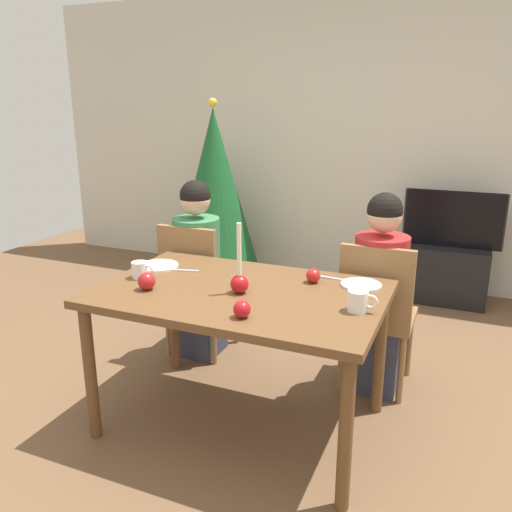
% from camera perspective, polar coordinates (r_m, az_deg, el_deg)
% --- Properties ---
extents(ground_plane, '(7.68, 7.68, 0.00)m').
position_cam_1_polar(ground_plane, '(2.92, -1.60, -17.66)').
color(ground_plane, brown).
extents(back_wall, '(6.40, 0.10, 2.60)m').
position_cam_1_polar(back_wall, '(4.91, 11.21, 12.28)').
color(back_wall, beige).
rests_on(back_wall, ground).
extents(dining_table, '(1.40, 0.90, 0.75)m').
position_cam_1_polar(dining_table, '(2.61, -1.72, -5.45)').
color(dining_table, brown).
rests_on(dining_table, ground).
extents(chair_left, '(0.40, 0.40, 0.90)m').
position_cam_1_polar(chair_left, '(3.42, -6.61, -2.84)').
color(chair_left, olive).
rests_on(chair_left, ground).
extents(chair_right, '(0.40, 0.40, 0.90)m').
position_cam_1_polar(chair_right, '(3.05, 13.06, -5.63)').
color(chair_right, olive).
rests_on(chair_right, ground).
extents(person_left_child, '(0.30, 0.30, 1.17)m').
position_cam_1_polar(person_left_child, '(3.43, -6.38, -1.76)').
color(person_left_child, '#33384C').
rests_on(person_left_child, ground).
extents(person_right_child, '(0.30, 0.30, 1.17)m').
position_cam_1_polar(person_right_child, '(3.06, 13.24, -4.42)').
color(person_right_child, '#33384C').
rests_on(person_right_child, ground).
extents(tv_stand, '(0.64, 0.40, 0.48)m').
position_cam_1_polar(tv_stand, '(4.71, 20.15, -1.80)').
color(tv_stand, black).
rests_on(tv_stand, ground).
extents(tv, '(0.79, 0.05, 0.46)m').
position_cam_1_polar(tv, '(4.59, 20.73, 3.78)').
color(tv, black).
rests_on(tv, tv_stand).
extents(christmas_tree, '(0.80, 0.80, 1.67)m').
position_cam_1_polar(christmas_tree, '(4.84, -4.53, 7.27)').
color(christmas_tree, brown).
rests_on(christmas_tree, ground).
extents(candle_centerpiece, '(0.09, 0.09, 0.35)m').
position_cam_1_polar(candle_centerpiece, '(2.51, -1.82, -2.54)').
color(candle_centerpiece, red).
rests_on(candle_centerpiece, dining_table).
extents(plate_left, '(0.23, 0.23, 0.01)m').
position_cam_1_polar(plate_left, '(2.98, -10.64, -1.06)').
color(plate_left, white).
rests_on(plate_left, dining_table).
extents(plate_right, '(0.20, 0.20, 0.01)m').
position_cam_1_polar(plate_right, '(2.68, 11.39, -3.09)').
color(plate_right, silver).
rests_on(plate_right, dining_table).
extents(mug_left, '(0.13, 0.08, 0.09)m').
position_cam_1_polar(mug_left, '(2.80, -12.51, -1.49)').
color(mug_left, white).
rests_on(mug_left, dining_table).
extents(mug_right, '(0.14, 0.09, 0.10)m').
position_cam_1_polar(mug_right, '(2.35, 11.13, -4.84)').
color(mug_right, white).
rests_on(mug_right, dining_table).
extents(fork_left, '(0.18, 0.06, 0.01)m').
position_cam_1_polar(fork_left, '(2.88, -8.03, -1.57)').
color(fork_left, silver).
rests_on(fork_left, dining_table).
extents(fork_right, '(0.18, 0.03, 0.01)m').
position_cam_1_polar(fork_right, '(2.76, 8.07, -2.39)').
color(fork_right, silver).
rests_on(fork_right, dining_table).
extents(apple_near_candle, '(0.07, 0.07, 0.07)m').
position_cam_1_polar(apple_near_candle, '(2.68, 6.26, -2.15)').
color(apple_near_candle, red).
rests_on(apple_near_candle, dining_table).
extents(apple_by_left_plate, '(0.08, 0.08, 0.08)m').
position_cam_1_polar(apple_by_left_plate, '(2.25, -1.54, -5.82)').
color(apple_by_left_plate, red).
rests_on(apple_by_left_plate, dining_table).
extents(apple_by_right_mug, '(0.09, 0.09, 0.09)m').
position_cam_1_polar(apple_by_right_mug, '(2.62, -11.85, -2.69)').
color(apple_by_right_mug, '#AD1D1E').
rests_on(apple_by_right_mug, dining_table).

